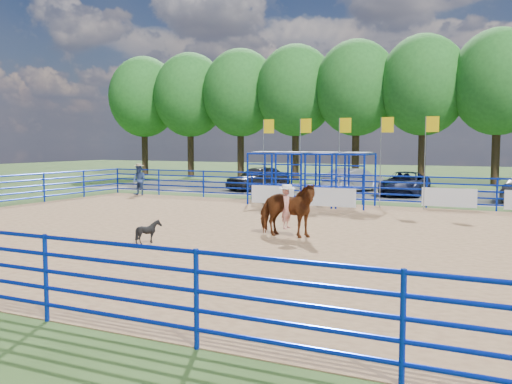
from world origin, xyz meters
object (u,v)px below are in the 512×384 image
spectator_cowboy (139,180)px  car_c (405,184)px  horse_and_rider (287,208)px  car_a (258,178)px  calf (149,232)px  car_b (354,180)px

spectator_cowboy → car_c: bearing=25.9°
horse_and_rider → spectator_cowboy: size_ratio=1.31×
car_a → car_c: bearing=22.5°
calf → spectator_cowboy: spectator_cowboy is taller
spectator_cowboy → car_c: spectator_cowboy is taller
horse_and_rider → car_b: horse_and_rider is taller
calf → car_c: 19.64m
horse_and_rider → car_a: (-8.70, 15.96, -0.17)m
horse_and_rider → car_c: size_ratio=0.48×
car_b → car_c: 3.31m
calf → car_b: size_ratio=0.16×
horse_and_rider → spectator_cowboy: bearing=143.8°
spectator_cowboy → car_b: spectator_cowboy is taller
spectator_cowboy → car_a: spectator_cowboy is taller
car_a → car_c: size_ratio=0.93×
horse_and_rider → spectator_cowboy: 16.46m
spectator_cowboy → car_b: (10.50, 7.42, -0.18)m
calf → spectator_cowboy: size_ratio=0.40×
car_c → calf: bearing=-100.8°
car_b → spectator_cowboy: bearing=56.2°
spectator_cowboy → car_b: 12.86m
car_b → horse_and_rider: bearing=120.2°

